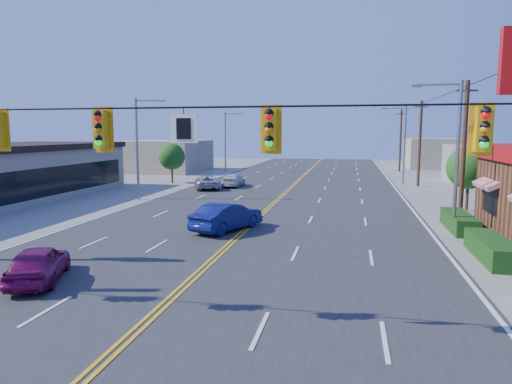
% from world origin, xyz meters
% --- Properties ---
extents(ground, '(160.00, 160.00, 0.00)m').
position_xyz_m(ground, '(0.00, 0.00, 0.00)').
color(ground, gray).
rests_on(ground, ground).
extents(road, '(20.00, 120.00, 0.06)m').
position_xyz_m(road, '(0.00, 20.00, 0.03)').
color(road, '#2D2D30').
rests_on(road, ground).
extents(signal_span, '(24.32, 0.34, 9.00)m').
position_xyz_m(signal_span, '(-0.12, 0.00, 4.89)').
color(signal_span, '#47301E').
rests_on(signal_span, ground).
extents(streetlight_se, '(2.55, 0.25, 8.00)m').
position_xyz_m(streetlight_se, '(10.79, 14.00, 4.51)').
color(streetlight_se, gray).
rests_on(streetlight_se, ground).
extents(streetlight_ne, '(2.55, 0.25, 8.00)m').
position_xyz_m(streetlight_ne, '(10.79, 38.00, 4.51)').
color(streetlight_ne, gray).
rests_on(streetlight_ne, ground).
extents(streetlight_sw, '(2.55, 0.25, 8.00)m').
position_xyz_m(streetlight_sw, '(-10.79, 22.00, 4.51)').
color(streetlight_sw, gray).
rests_on(streetlight_sw, ground).
extents(streetlight_nw, '(2.55, 0.25, 8.00)m').
position_xyz_m(streetlight_nw, '(-10.79, 48.00, 4.51)').
color(streetlight_nw, gray).
rests_on(streetlight_nw, ground).
extents(utility_pole_near, '(0.28, 0.28, 8.40)m').
position_xyz_m(utility_pole_near, '(12.20, 18.00, 4.20)').
color(utility_pole_near, '#47301E').
rests_on(utility_pole_near, ground).
extents(utility_pole_mid, '(0.28, 0.28, 8.40)m').
position_xyz_m(utility_pole_mid, '(12.20, 36.00, 4.20)').
color(utility_pole_mid, '#47301E').
rests_on(utility_pole_mid, ground).
extents(utility_pole_far, '(0.28, 0.28, 8.40)m').
position_xyz_m(utility_pole_far, '(12.20, 54.00, 4.20)').
color(utility_pole_far, '#47301E').
rests_on(utility_pole_far, ground).
extents(tree_kfc_rear, '(2.94, 2.94, 4.41)m').
position_xyz_m(tree_kfc_rear, '(13.50, 22.00, 2.93)').
color(tree_kfc_rear, '#47301E').
rests_on(tree_kfc_rear, ground).
extents(tree_west, '(2.80, 2.80, 4.20)m').
position_xyz_m(tree_west, '(-13.00, 34.00, 2.79)').
color(tree_west, '#47301E').
rests_on(tree_west, ground).
extents(bld_west_far, '(11.00, 12.00, 4.20)m').
position_xyz_m(bld_west_far, '(-20.00, 48.00, 2.10)').
color(bld_west_far, tan).
rests_on(bld_west_far, ground).
extents(bld_east_far, '(10.00, 10.00, 4.40)m').
position_xyz_m(bld_east_far, '(19.00, 62.00, 2.20)').
color(bld_east_far, tan).
rests_on(bld_east_far, ground).
extents(car_magenta, '(2.87, 4.15, 1.31)m').
position_xyz_m(car_magenta, '(-5.29, 2.41, 0.66)').
color(car_magenta, '#7E0E4F').
rests_on(car_magenta, ground).
extents(car_blue, '(3.27, 4.87, 1.52)m').
position_xyz_m(car_blue, '(-0.96, 12.04, 0.76)').
color(car_blue, '#0F1559').
rests_on(car_blue, ground).
extents(car_white, '(1.88, 4.31, 1.23)m').
position_xyz_m(car_white, '(-5.69, 31.69, 0.62)').
color(car_white, silver).
rests_on(car_white, ground).
extents(car_silver, '(3.71, 5.09, 1.29)m').
position_xyz_m(car_silver, '(-7.64, 29.31, 0.64)').
color(car_silver, '#BBBBC1').
rests_on(car_silver, ground).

